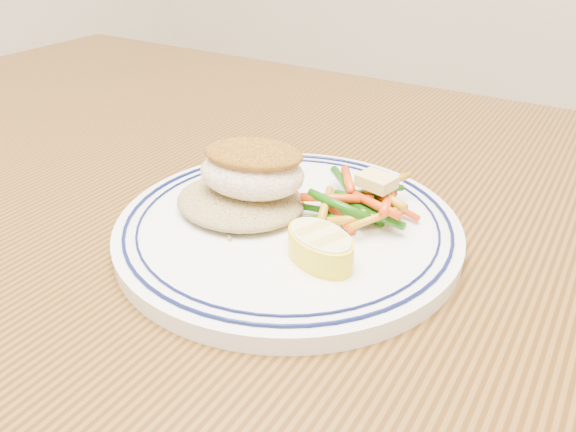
# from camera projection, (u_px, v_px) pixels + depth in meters

# --- Properties ---
(dining_table) EXTENTS (1.50, 0.90, 0.75)m
(dining_table) POSITION_uv_depth(u_px,v_px,m) (280.00, 291.00, 0.58)
(dining_table) COLOR #44290D
(dining_table) RESTS_ON ground
(plate) EXTENTS (0.29, 0.29, 0.02)m
(plate) POSITION_uv_depth(u_px,v_px,m) (288.00, 227.00, 0.48)
(plate) COLOR white
(plate) RESTS_ON dining_table
(rice_pilaf) EXTENTS (0.12, 0.10, 0.02)m
(rice_pilaf) POSITION_uv_depth(u_px,v_px,m) (240.00, 198.00, 0.49)
(rice_pilaf) COLOR olive
(rice_pilaf) RESTS_ON plate
(fish_fillet) EXTENTS (0.11, 0.09, 0.05)m
(fish_fillet) POSITION_uv_depth(u_px,v_px,m) (252.00, 168.00, 0.48)
(fish_fillet) COLOR white
(fish_fillet) RESTS_ON rice_pilaf
(vegetable_pile) EXTENTS (0.10, 0.10, 0.03)m
(vegetable_pile) POSITION_uv_depth(u_px,v_px,m) (362.00, 201.00, 0.48)
(vegetable_pile) COLOR #16520A
(vegetable_pile) RESTS_ON plate
(butter_pat) EXTENTS (0.03, 0.03, 0.01)m
(butter_pat) POSITION_uv_depth(u_px,v_px,m) (377.00, 181.00, 0.47)
(butter_pat) COLOR #EFD174
(butter_pat) RESTS_ON vegetable_pile
(lemon_wedge) EXTENTS (0.07, 0.07, 0.02)m
(lemon_wedge) POSITION_uv_depth(u_px,v_px,m) (320.00, 245.00, 0.42)
(lemon_wedge) COLOR yellow
(lemon_wedge) RESTS_ON plate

